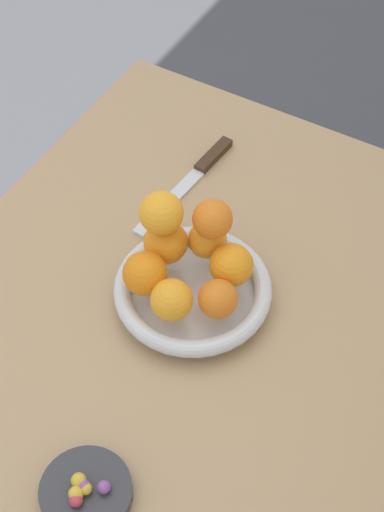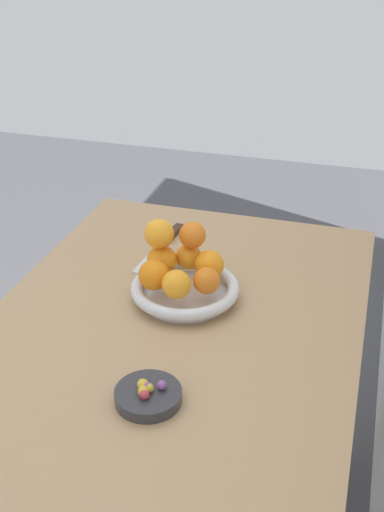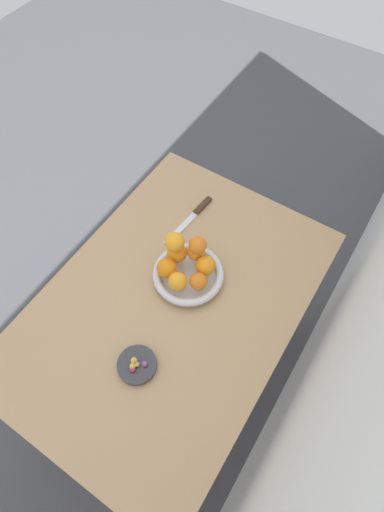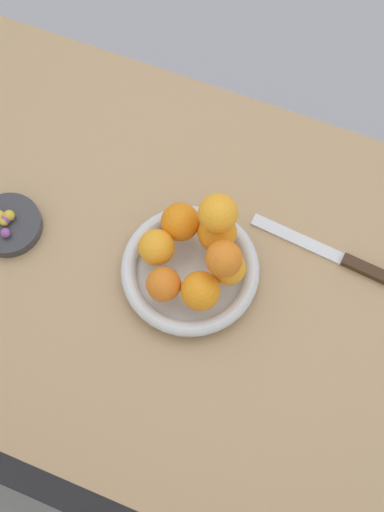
{
  "view_description": "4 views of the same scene",
  "coord_description": "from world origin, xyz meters",
  "px_view_note": "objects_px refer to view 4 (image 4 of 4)",
  "views": [
    {
      "loc": [
        0.49,
        0.34,
        1.7
      ],
      "look_at": [
        -0.08,
        0.01,
        0.88
      ],
      "focal_mm": 55.0,
      "sensor_mm": 36.0,
      "label": 1
    },
    {
      "loc": [
        1.01,
        0.35,
        1.49
      ],
      "look_at": [
        -0.11,
        0.01,
        0.85
      ],
      "focal_mm": 45.0,
      "sensor_mm": 36.0,
      "label": 2
    },
    {
      "loc": [
        0.42,
        0.35,
        1.92
      ],
      "look_at": [
        -0.12,
        0.01,
        0.87
      ],
      "focal_mm": 28.0,
      "sensor_mm": 36.0,
      "label": 3
    },
    {
      "loc": [
        -0.25,
        0.35,
        1.77
      ],
      "look_at": [
        -0.11,
        0.01,
        0.85
      ],
      "focal_mm": 45.0,
      "sensor_mm": 36.0,
      "label": 4
    }
  ],
  "objects_px": {
    "fruit_bowl": "(191,269)",
    "candy_ball_4": "(0,216)",
    "orange_6": "(218,213)",
    "candy_ball_1": "(6,220)",
    "orange_4": "(217,233)",
    "knife": "(334,255)",
    "candy_ball_3": "(6,233)",
    "candy_ball_5": "(9,216)",
    "candy_ball_2": "(4,221)",
    "orange_0": "(155,250)",
    "orange_2": "(200,291)",
    "candy_dish": "(9,225)",
    "dining_table": "(140,272)",
    "orange_7": "(225,257)",
    "orange_1": "(163,284)",
    "orange_5": "(180,222)",
    "orange_3": "(228,268)"
  },
  "relations": [
    {
      "from": "orange_4",
      "to": "candy_ball_4",
      "type": "xyz_separation_m",
      "value": [
        0.37,
        0.09,
        -0.04
      ]
    },
    {
      "from": "orange_4",
      "to": "candy_ball_2",
      "type": "relative_size",
      "value": 3.99
    },
    {
      "from": "fruit_bowl",
      "to": "candy_ball_5",
      "type": "xyz_separation_m",
      "value": [
        0.33,
        0.03,
        0.01
      ]
    },
    {
      "from": "orange_1",
      "to": "candy_ball_1",
      "type": "height_order",
      "value": "orange_1"
    },
    {
      "from": "candy_dish",
      "to": "dining_table",
      "type": "bearing_deg",
      "value": -171.04
    },
    {
      "from": "candy_ball_5",
      "to": "orange_1",
      "type": "bearing_deg",
      "value": 174.66
    },
    {
      "from": "fruit_bowl",
      "to": "candy_ball_2",
      "type": "height_order",
      "value": "fruit_bowl"
    },
    {
      "from": "candy_ball_3",
      "to": "orange_7",
      "type": "bearing_deg",
      "value": -170.83
    },
    {
      "from": "candy_dish",
      "to": "orange_4",
      "type": "height_order",
      "value": "orange_4"
    },
    {
      "from": "orange_7",
      "to": "candy_ball_5",
      "type": "xyz_separation_m",
      "value": [
        0.38,
        0.03,
        -0.1
      ]
    },
    {
      "from": "candy_ball_3",
      "to": "candy_ball_5",
      "type": "height_order",
      "value": "candy_ball_5"
    },
    {
      "from": "orange_6",
      "to": "candy_ball_4",
      "type": "height_order",
      "value": "orange_6"
    },
    {
      "from": "candy_ball_4",
      "to": "candy_ball_5",
      "type": "bearing_deg",
      "value": -157.07
    },
    {
      "from": "orange_7",
      "to": "orange_3",
      "type": "bearing_deg",
      "value": -131.37
    },
    {
      "from": "orange_3",
      "to": "orange_6",
      "type": "relative_size",
      "value": 0.91
    },
    {
      "from": "orange_1",
      "to": "orange_4",
      "type": "distance_m",
      "value": 0.12
    },
    {
      "from": "dining_table",
      "to": "orange_5",
      "type": "height_order",
      "value": "orange_5"
    },
    {
      "from": "candy_ball_3",
      "to": "candy_dish",
      "type": "bearing_deg",
      "value": -62.21
    },
    {
      "from": "candy_dish",
      "to": "orange_7",
      "type": "distance_m",
      "value": 0.4
    },
    {
      "from": "candy_ball_2",
      "to": "candy_ball_4",
      "type": "xyz_separation_m",
      "value": [
        0.01,
        -0.01,
        0.0
      ]
    },
    {
      "from": "candy_dish",
      "to": "orange_7",
      "type": "height_order",
      "value": "orange_7"
    },
    {
      "from": "orange_5",
      "to": "knife",
      "type": "xyz_separation_m",
      "value": [
        -0.26,
        -0.07,
        -0.07
      ]
    },
    {
      "from": "orange_2",
      "to": "knife",
      "type": "xyz_separation_m",
      "value": [
        -0.18,
        -0.17,
        -0.07
      ]
    },
    {
      "from": "candy_ball_4",
      "to": "candy_ball_2",
      "type": "bearing_deg",
      "value": 152.53
    },
    {
      "from": "orange_4",
      "to": "orange_6",
      "type": "xyz_separation_m",
      "value": [
        0.0,
        -0.0,
        0.06
      ]
    },
    {
      "from": "orange_5",
      "to": "candy_ball_2",
      "type": "bearing_deg",
      "value": 17.88
    },
    {
      "from": "candy_ball_5",
      "to": "orange_2",
      "type": "bearing_deg",
      "value": 177.19
    },
    {
      "from": "orange_2",
      "to": "orange_6",
      "type": "height_order",
      "value": "orange_6"
    },
    {
      "from": "fruit_bowl",
      "to": "orange_1",
      "type": "height_order",
      "value": "orange_1"
    },
    {
      "from": "orange_6",
      "to": "candy_ball_1",
      "type": "height_order",
      "value": "orange_6"
    },
    {
      "from": "orange_4",
      "to": "knife",
      "type": "xyz_separation_m",
      "value": [
        -0.19,
        -0.06,
        -0.07
      ]
    },
    {
      "from": "candy_ball_3",
      "to": "candy_ball_5",
      "type": "xyz_separation_m",
      "value": [
        0.01,
        -0.03,
        0.0
      ]
    },
    {
      "from": "orange_1",
      "to": "knife",
      "type": "xyz_separation_m",
      "value": [
        -0.24,
        -0.18,
        -0.06
      ]
    },
    {
      "from": "fruit_bowl",
      "to": "candy_ball_4",
      "type": "distance_m",
      "value": 0.34
    },
    {
      "from": "candy_dish",
      "to": "orange_2",
      "type": "bearing_deg",
      "value": 178.77
    },
    {
      "from": "fruit_bowl",
      "to": "candy_ball_3",
      "type": "relative_size",
      "value": 13.7
    },
    {
      "from": "candy_ball_3",
      "to": "candy_ball_4",
      "type": "distance_m",
      "value": 0.03
    },
    {
      "from": "dining_table",
      "to": "orange_1",
      "type": "xyz_separation_m",
      "value": [
        -0.08,
        0.05,
        0.16
      ]
    },
    {
      "from": "orange_3",
      "to": "candy_ball_4",
      "type": "xyz_separation_m",
      "value": [
        0.4,
        0.04,
        -0.04
      ]
    },
    {
      "from": "orange_3",
      "to": "candy_ball_4",
      "type": "distance_m",
      "value": 0.41
    },
    {
      "from": "dining_table",
      "to": "orange_3",
      "type": "bearing_deg",
      "value": -176.3
    },
    {
      "from": "orange_4",
      "to": "candy_ball_3",
      "type": "height_order",
      "value": "orange_4"
    },
    {
      "from": "dining_table",
      "to": "knife",
      "type": "xyz_separation_m",
      "value": [
        -0.32,
        -0.12,
        0.09
      ]
    },
    {
      "from": "orange_7",
      "to": "orange_5",
      "type": "bearing_deg",
      "value": -28.63
    },
    {
      "from": "candy_ball_2",
      "to": "orange_0",
      "type": "bearing_deg",
      "value": -172.88
    },
    {
      "from": "orange_2",
      "to": "candy_ball_3",
      "type": "height_order",
      "value": "orange_2"
    },
    {
      "from": "orange_7",
      "to": "candy_ball_2",
      "type": "distance_m",
      "value": 0.4
    },
    {
      "from": "orange_2",
      "to": "orange_3",
      "type": "xyz_separation_m",
      "value": [
        -0.03,
        -0.05,
        -0.0
      ]
    },
    {
      "from": "candy_ball_3",
      "to": "candy_ball_4",
      "type": "bearing_deg",
      "value": -45.45
    },
    {
      "from": "candy_ball_1",
      "to": "candy_ball_4",
      "type": "relative_size",
      "value": 0.91
    }
  ]
}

